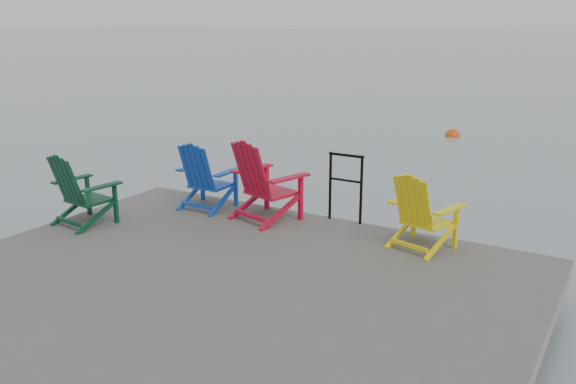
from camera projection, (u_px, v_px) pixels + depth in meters
The scene contains 8 objects.
ground at pixel (217, 329), 6.20m from camera, with size 400.00×400.00×0.00m, color slate.
dock at pixel (216, 298), 6.11m from camera, with size 6.00×5.00×1.40m.
handrail at pixel (346, 181), 7.83m from camera, with size 0.48×0.04×0.90m.
chair_green at pixel (80, 189), 7.71m from camera, with size 0.80×0.75×0.93m.
chair_blue at pixel (205, 175), 8.39m from camera, with size 0.75×0.70×0.94m.
chair_red at pixel (263, 180), 7.89m from camera, with size 0.99×0.94×1.06m.
chair_yellow at pixel (421, 211), 6.90m from camera, with size 0.83×0.79×0.90m.
buoy_a at pixel (453, 136), 16.53m from camera, with size 0.40×0.40×0.40m, color #D1470C.
Camera 1 is at (3.46, -4.45, 3.03)m, focal length 38.00 mm.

